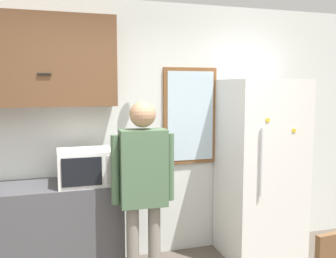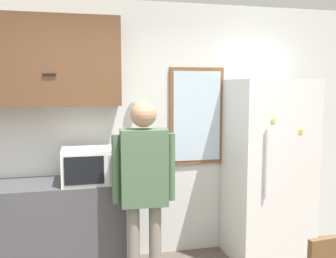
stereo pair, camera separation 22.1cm
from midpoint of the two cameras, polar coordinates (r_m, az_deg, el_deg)
The scene contains 7 objects.
back_wall at distance 3.97m, azimuth -3.16°, elevation -0.46°, with size 6.00×0.06×2.70m.
counter at distance 3.84m, azimuth -20.64°, elevation -14.71°, with size 2.01×0.58×0.93m.
upper_cabinets at distance 3.74m, azimuth -21.34°, elevation 9.68°, with size 2.01×0.32×0.84m.
microwave at distance 3.56m, azimuth -10.24°, elevation -5.55°, with size 0.49×0.41×0.32m.
person at distance 3.27m, azimuth -1.74°, elevation -7.47°, with size 0.55×0.24×1.71m.
refrigerator at distance 4.12m, azimuth 16.43°, elevation -6.07°, with size 0.78×0.72×1.90m.
window at distance 4.07m, azimuth 5.91°, elevation 1.96°, with size 0.60×0.05×1.04m.
Camera 2 is at (-0.57, -1.94, 1.82)m, focal length 40.00 mm.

